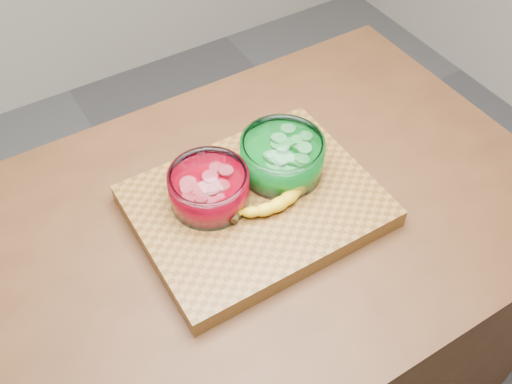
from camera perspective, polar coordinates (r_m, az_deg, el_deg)
counter at (r=1.49m, az=-0.00°, el=-13.00°), size 1.20×0.80×0.90m
cutting_board at (r=1.10m, az=-0.00°, el=-1.37°), size 0.45×0.35×0.04m
bowl_red at (r=1.06m, az=-4.71°, el=0.40°), size 0.15×0.15×0.07m
bowl_green at (r=1.11m, az=2.61°, el=3.52°), size 0.16×0.16×0.08m
banana at (r=1.08m, az=1.63°, el=0.45°), size 0.23×0.13×0.03m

